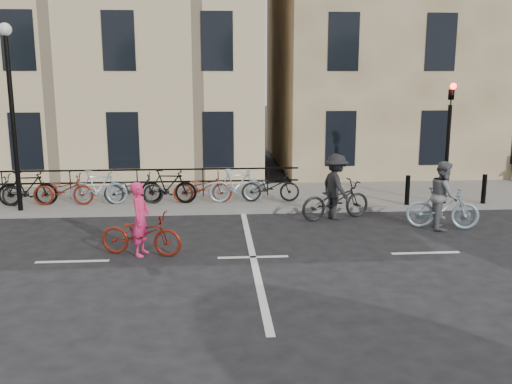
{
  "coord_description": "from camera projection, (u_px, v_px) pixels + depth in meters",
  "views": [
    {
      "loc": [
        -0.87,
        -12.26,
        4.08
      ],
      "look_at": [
        0.22,
        1.93,
        1.1
      ],
      "focal_mm": 40.0,
      "sensor_mm": 36.0,
      "label": 1
    }
  ],
  "objects": [
    {
      "name": "ground",
      "position": [
        253.0,
        257.0,
        12.86
      ],
      "size": [
        120.0,
        120.0,
        0.0
      ],
      "primitive_type": "plane",
      "color": "black",
      "rests_on": "ground"
    },
    {
      "name": "traffic_light",
      "position": [
        449.0,
        128.0,
        17.06
      ],
      "size": [
        0.18,
        0.3,
        3.9
      ],
      "color": "black",
      "rests_on": "sidewalk"
    },
    {
      "name": "parked_bikes",
      "position": [
        134.0,
        188.0,
        17.4
      ],
      "size": [
        10.4,
        1.23,
        1.05
      ],
      "color": "black",
      "rests_on": "sidewalk"
    },
    {
      "name": "building_east",
      "position": [
        436.0,
        25.0,
        24.96
      ],
      "size": [
        14.0,
        10.0,
        12.0
      ],
      "primitive_type": "cube",
      "color": "#937E58",
      "rests_on": "sidewalk"
    },
    {
      "name": "bollard_west",
      "position": [
        484.0,
        189.0,
        17.44
      ],
      "size": [
        0.14,
        0.14,
        0.9
      ],
      "primitive_type": "cylinder",
      "color": "black",
      "rests_on": "sidewalk"
    },
    {
      "name": "lamp_post",
      "position": [
        11.0,
        94.0,
        15.96
      ],
      "size": [
        0.36,
        0.36,
        5.28
      ],
      "color": "black",
      "rests_on": "sidewalk"
    },
    {
      "name": "cyclist_pink",
      "position": [
        141.0,
        230.0,
        12.92
      ],
      "size": [
        2.01,
        1.11,
        1.69
      ],
      "rotation": [
        0.0,
        0.0,
        1.32
      ],
      "color": "maroon",
      "rests_on": "ground"
    },
    {
      "name": "sidewalk",
      "position": [
        117.0,
        199.0,
        18.41
      ],
      "size": [
        46.0,
        4.0,
        0.15
      ],
      "primitive_type": "cube",
      "color": "slate",
      "rests_on": "ground"
    },
    {
      "name": "building_west",
      "position": [
        17.0,
        47.0,
        23.83
      ],
      "size": [
        20.0,
        10.0,
        10.0
      ],
      "primitive_type": "cube",
      "color": "#D1B58D",
      "rests_on": "sidewalk"
    },
    {
      "name": "cyclist_dark",
      "position": [
        336.0,
        194.0,
        16.1
      ],
      "size": [
        2.22,
        1.36,
        1.87
      ],
      "rotation": [
        0.0,
        0.0,
        1.87
      ],
      "color": "black",
      "rests_on": "ground"
    },
    {
      "name": "bollard_east",
      "position": [
        407.0,
        190.0,
        17.26
      ],
      "size": [
        0.14,
        0.14,
        0.9
      ],
      "primitive_type": "cylinder",
      "color": "black",
      "rests_on": "sidewalk"
    },
    {
      "name": "cyclist_grey",
      "position": [
        443.0,
        202.0,
        15.09
      ],
      "size": [
        1.96,
        1.03,
        1.82
      ],
      "rotation": [
        0.0,
        0.0,
        1.31
      ],
      "color": "#86A1B0",
      "rests_on": "ground"
    }
  ]
}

